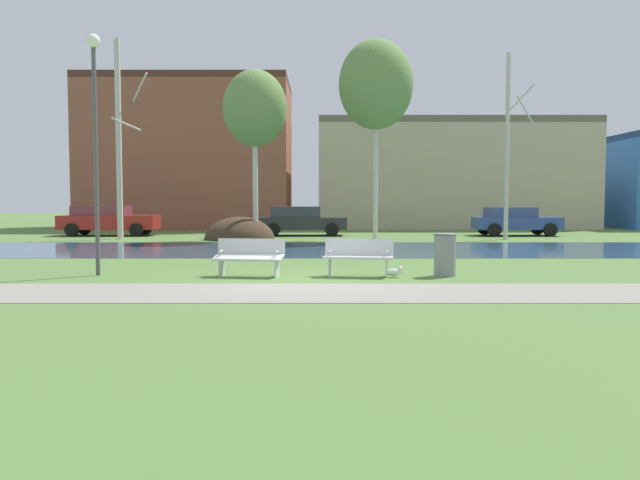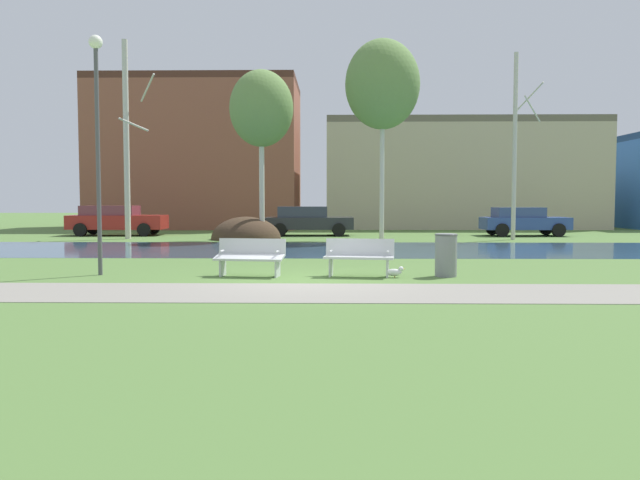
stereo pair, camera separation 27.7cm
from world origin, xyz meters
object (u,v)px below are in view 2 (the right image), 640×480
(streetlamp, at_px, (97,117))
(trash_bin, at_px, (446,254))
(bench_left, at_px, (250,256))
(parked_sedan_second_dark, at_px, (308,220))
(parked_hatch_third_blue, at_px, (523,221))
(parked_van_nearest_red, at_px, (116,219))
(bench_right, at_px, (359,256))
(seagull, at_px, (395,272))

(streetlamp, bearing_deg, trash_bin, -1.10)
(bench_left, xyz_separation_m, parked_sedan_second_dark, (0.68, 17.02, 0.29))
(parked_sedan_second_dark, distance_m, parked_hatch_third_blue, 10.52)
(bench_left, xyz_separation_m, trash_bin, (4.54, 0.05, 0.04))
(trash_bin, distance_m, parked_van_nearest_red, 21.54)
(streetlamp, relative_size, parked_hatch_third_blue, 1.35)
(bench_left, height_order, parked_sedan_second_dark, parked_sedan_second_dark)
(bench_right, bearing_deg, bench_left, 180.00)
(parked_sedan_second_dark, relative_size, parked_hatch_third_blue, 1.04)
(bench_left, distance_m, parked_hatch_third_blue, 20.27)
(parked_van_nearest_red, bearing_deg, bench_left, -62.58)
(bench_left, bearing_deg, streetlamp, 176.78)
(streetlamp, relative_size, parked_sedan_second_dark, 1.30)
(trash_bin, height_order, parked_hatch_third_blue, parked_hatch_third_blue)
(bench_right, relative_size, seagull, 3.77)
(seagull, xyz_separation_m, streetlamp, (-6.92, 0.40, 3.57))
(bench_left, distance_m, trash_bin, 4.54)
(bench_left, relative_size, streetlamp, 0.30)
(seagull, xyz_separation_m, parked_hatch_third_blue, (7.86, 17.09, 0.61))
(streetlamp, xyz_separation_m, parked_sedan_second_dark, (4.26, 16.81, -2.95))
(bench_left, height_order, parked_van_nearest_red, parked_van_nearest_red)
(seagull, distance_m, parked_sedan_second_dark, 17.43)
(bench_right, bearing_deg, seagull, -13.68)
(bench_left, bearing_deg, trash_bin, 0.57)
(bench_right, xyz_separation_m, parked_sedan_second_dark, (-1.85, 17.02, 0.29))
(trash_bin, distance_m, seagull, 1.28)
(parked_van_nearest_red, height_order, parked_hatch_third_blue, parked_van_nearest_red)
(trash_bin, xyz_separation_m, seagull, (-1.20, -0.24, -0.38))
(trash_bin, xyz_separation_m, streetlamp, (-8.12, 0.16, 3.19))
(bench_left, xyz_separation_m, seagull, (3.34, -0.20, -0.34))
(streetlamp, height_order, parked_van_nearest_red, streetlamp)
(bench_right, xyz_separation_m, trash_bin, (2.01, 0.05, 0.04))
(bench_left, bearing_deg, seagull, -3.38)
(trash_bin, xyz_separation_m, parked_sedan_second_dark, (-3.86, 16.97, 0.24))
(seagull, bearing_deg, trash_bin, 11.40)
(seagull, distance_m, parked_hatch_third_blue, 18.82)
(trash_bin, distance_m, parked_hatch_third_blue, 18.12)
(seagull, height_order, streetlamp, streetlamp)
(bench_right, height_order, parked_van_nearest_red, parked_van_nearest_red)
(parked_hatch_third_blue, bearing_deg, parked_van_nearest_red, 179.83)
(bench_right, xyz_separation_m, parked_hatch_third_blue, (8.66, 16.90, 0.27))
(parked_van_nearest_red, relative_size, parked_sedan_second_dark, 1.08)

